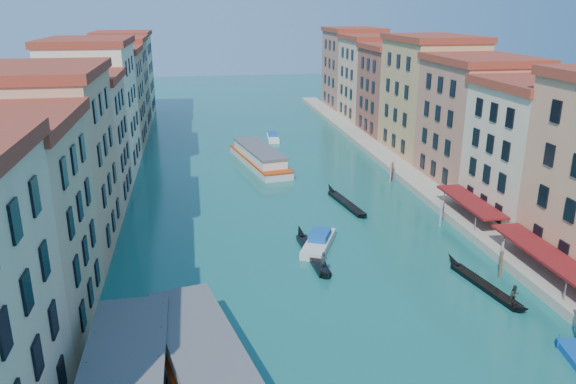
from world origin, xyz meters
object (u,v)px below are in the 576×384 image
vaporetto_near (207,371)px  vaporetto_far (259,157)px  gondola_fore (313,253)px  gondola_right (486,285)px

vaporetto_near → vaporetto_far: vaporetto_near is taller
vaporetto_near → vaporetto_far: size_ratio=1.09×
gondola_fore → gondola_right: bearing=-36.5°
vaporetto_far → gondola_fore: (1.21, -37.45, -0.93)m
vaporetto_near → vaporetto_far: 58.63m
vaporetto_near → gondola_fore: (11.82, 20.22, -1.06)m
vaporetto_near → gondola_right: (26.61, 10.35, -1.04)m
gondola_fore → vaporetto_near: bearing=-123.1°
gondola_right → gondola_fore: bearing=136.2°
gondola_fore → gondola_right: (14.79, -9.86, 0.02)m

